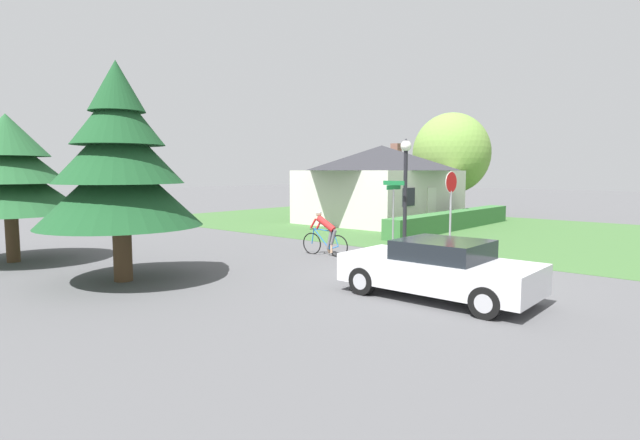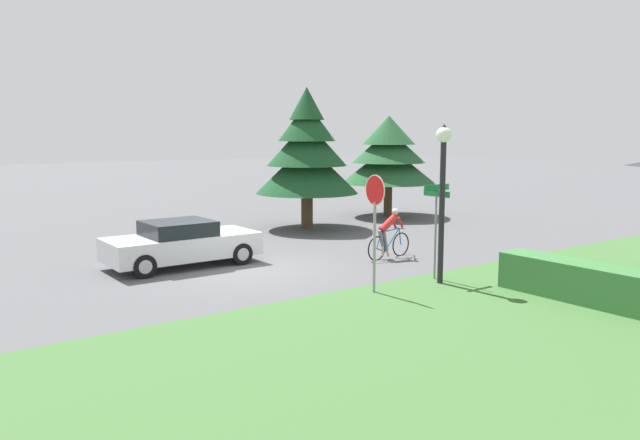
# 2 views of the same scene
# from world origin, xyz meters

# --- Properties ---
(ground_plane) EXTENTS (140.00, 140.00, 0.00)m
(ground_plane) POSITION_xyz_m (0.00, 0.00, 0.00)
(ground_plane) COLOR #515154
(sedan_left_lane) EXTENTS (1.97, 4.33, 1.33)m
(sedan_left_lane) POSITION_xyz_m (-1.53, -1.18, 0.66)
(sedan_left_lane) COLOR silver
(sedan_left_lane) RESTS_ON ground
(cyclist) EXTENTS (0.44, 1.85, 1.54)m
(cyclist) POSITION_xyz_m (1.15, 4.47, 0.74)
(cyclist) COLOR black
(cyclist) RESTS_ON ground
(stop_sign) EXTENTS (0.73, 0.07, 2.86)m
(stop_sign) POSITION_xyz_m (4.07, 1.34, 2.03)
(stop_sign) COLOR gray
(stop_sign) RESTS_ON ground
(street_lamp) EXTENTS (0.40, 0.40, 4.07)m
(street_lamp) POSITION_xyz_m (4.38, 3.32, 2.77)
(street_lamp) COLOR black
(street_lamp) RESTS_ON ground
(street_name_sign) EXTENTS (0.90, 0.90, 2.51)m
(street_name_sign) POSITION_xyz_m (3.96, 3.56, 1.76)
(street_name_sign) COLOR gray
(street_name_sign) RESTS_ON ground
(conifer_tall_near) EXTENTS (4.12, 4.12, 5.65)m
(conifer_tall_near) POSITION_xyz_m (-5.32, 5.90, 3.06)
(conifer_tall_near) COLOR #4C3823
(conifer_tall_near) RESTS_ON ground
(conifer_tall_far) EXTENTS (4.35, 4.35, 4.64)m
(conifer_tall_far) POSITION_xyz_m (-6.24, 11.14, 2.86)
(conifer_tall_far) COLOR #4C3823
(conifer_tall_far) RESTS_ON ground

